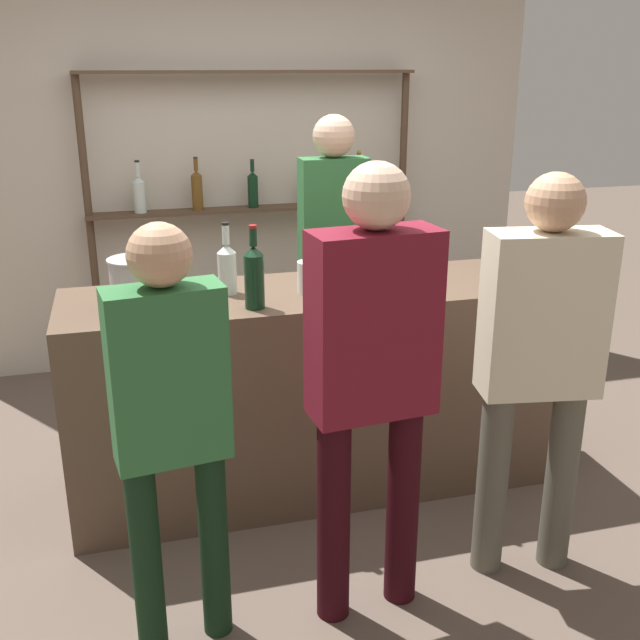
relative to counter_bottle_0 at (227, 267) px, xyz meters
The scene contains 14 objects.
ground_plane 1.24m from the counter_bottle_0, ahead, with size 16.00×16.00×0.00m, color brown.
bar_counter 0.77m from the counter_bottle_0, ahead, with size 2.41×0.66×1.03m, color brown.
back_wall 1.95m from the counter_bottle_0, 77.17° to the left, with size 4.01×0.12×2.80m, color beige.
back_shelf 1.76m from the counter_bottle_0, 76.17° to the left, with size 2.21×0.18×2.00m.
counter_bottle_0 is the anchor object (origin of this frame).
counter_bottle_1 0.26m from the counter_bottle_0, 71.71° to the right, with size 0.09×0.09×0.37m.
counter_bottle_2 0.80m from the counter_bottle_0, 17.86° to the right, with size 0.07×0.07×0.34m.
wine_glass 0.27m from the counter_bottle_0, 147.88° to the left, with size 0.07×0.07×0.15m.
ice_bucket 0.42m from the counter_bottle_0, 167.77° to the right, with size 0.23×0.23×0.22m.
cork_jar 0.38m from the counter_bottle_0, 12.76° to the right, with size 0.12×0.12×0.15m.
customer_right 1.43m from the counter_bottle_0, 40.41° to the right, with size 0.49×0.27×1.67m.
customer_left 1.08m from the counter_bottle_0, 109.12° to the right, with size 0.40×0.22×1.58m.
server_behind_counter 1.02m from the counter_bottle_0, 45.32° to the left, with size 0.38×0.23×1.78m.
customer_center 1.07m from the counter_bottle_0, 69.70° to the right, with size 0.47×0.24×1.74m.
Camera 1 is at (-0.88, -3.27, 2.05)m, focal length 42.00 mm.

